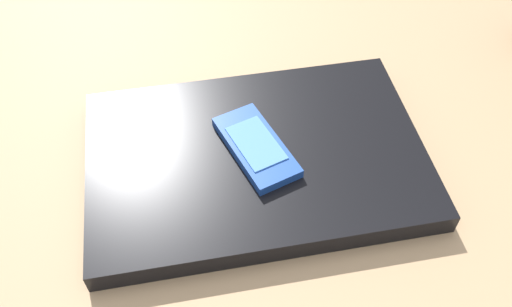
# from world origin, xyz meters

# --- Properties ---
(desk_surface) EXTENTS (1.20, 0.80, 0.03)m
(desk_surface) POSITION_xyz_m (0.00, 0.00, 0.01)
(desk_surface) COLOR tan
(desk_surface) RESTS_ON ground
(laptop_closed) EXTENTS (0.39, 0.30, 0.02)m
(laptop_closed) POSITION_xyz_m (0.00, 0.02, 0.04)
(laptop_closed) COLOR black
(laptop_closed) RESTS_ON desk_surface
(cell_phone_on_laptop) EXTENTS (0.10, 0.12, 0.01)m
(cell_phone_on_laptop) POSITION_xyz_m (0.00, 0.02, 0.06)
(cell_phone_on_laptop) COLOR #1E479E
(cell_phone_on_laptop) RESTS_ON laptop_closed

